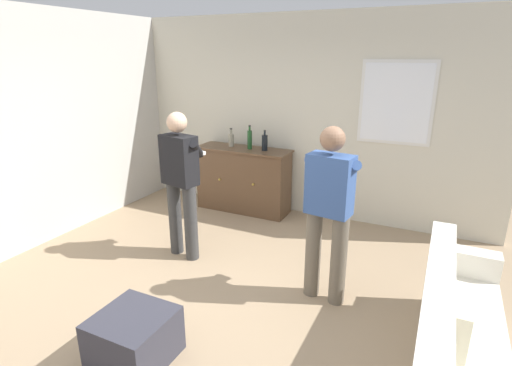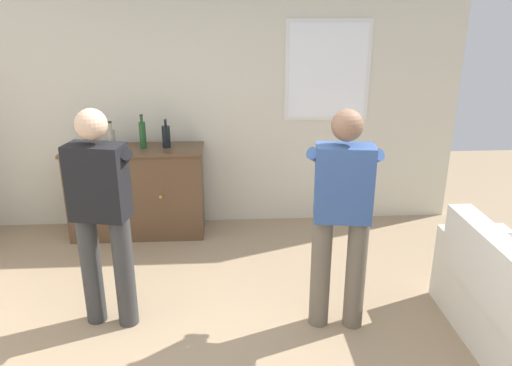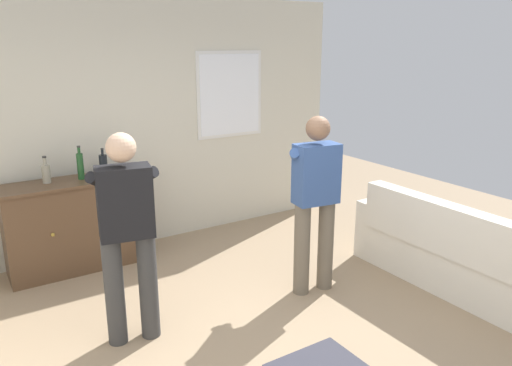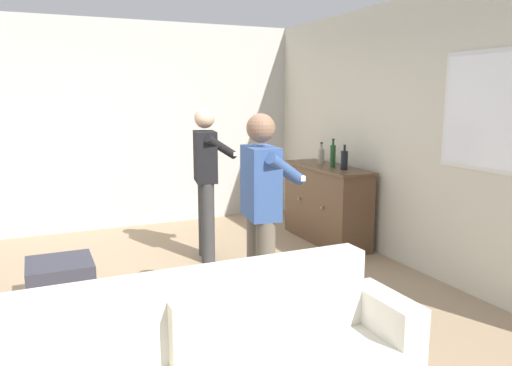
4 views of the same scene
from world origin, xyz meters
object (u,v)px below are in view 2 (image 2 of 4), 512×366
Objects in this scene: bottle_liquor_amber at (111,138)px; person_standing_left at (102,210)px; person_standing_right at (342,211)px; bottle_spirits_clear at (143,134)px; sideboard_cabinet at (137,192)px; bottle_wine_green at (166,136)px.

person_standing_left is (0.26, -1.62, -0.12)m from bottle_liquor_amber.
bottle_spirits_clear is at bearing 134.12° from person_standing_right.
sideboard_cabinet is at bearing 136.02° from person_standing_right.
bottle_spirits_clear reaches higher than bottle_liquor_amber.
bottle_wine_green reaches higher than bottle_liquor_amber.
bottle_spirits_clear is (0.32, -0.04, 0.04)m from bottle_liquor_amber.
bottle_spirits_clear is at bearing -178.40° from bottle_wine_green.
person_standing_right is (1.76, -1.70, 0.46)m from sideboard_cabinet.
sideboard_cabinet is at bearing 91.39° from person_standing_left.
person_standing_right is (1.72, -0.13, 0.00)m from person_standing_left.
bottle_spirits_clear is at bearing -6.56° from bottle_liquor_amber.
person_standing_left is 1.73m from person_standing_right.
bottle_wine_green is 0.17× the size of person_standing_left.
sideboard_cabinet is 1.64m from person_standing_left.
bottle_wine_green is at bearing 129.69° from person_standing_right.
bottle_liquor_amber is at bearing 138.61° from person_standing_right.
bottle_spirits_clear reaches higher than bottle_wine_green.
person_standing_left is (-0.30, -1.59, -0.13)m from bottle_wine_green.
bottle_spirits_clear is at bearing 87.70° from person_standing_left.
bottle_wine_green is 0.85× the size of bottle_spirits_clear.
bottle_liquor_amber is 0.16× the size of person_standing_right.
bottle_wine_green is (0.34, 0.02, 0.59)m from sideboard_cabinet.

